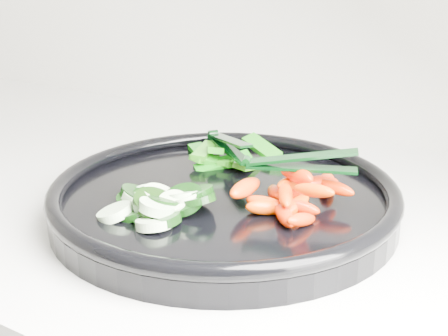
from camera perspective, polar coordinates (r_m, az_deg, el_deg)
The scene contains 6 objects.
veggie_tray at distance 0.67m, azimuth -0.00°, elevation -2.78°, with size 0.39×0.39×0.04m.
cucumber_pile at distance 0.63m, azimuth -5.93°, elevation -3.13°, with size 0.13×0.12×0.04m.
carrot_pile at distance 0.63m, azimuth 6.26°, elevation -2.23°, with size 0.11×0.16×0.05m.
pepper_pile at distance 0.76m, azimuth 0.07°, elevation 1.04°, with size 0.13×0.11×0.04m.
tong_carrot at distance 0.62m, azimuth 6.76°, elevation 0.51°, with size 0.11×0.06×0.02m.
tong_pepper at distance 0.75m, azimuth 0.35°, elevation 2.22°, with size 0.10×0.08×0.02m.
Camera 1 is at (0.31, 1.13, 1.21)m, focal length 50.00 mm.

